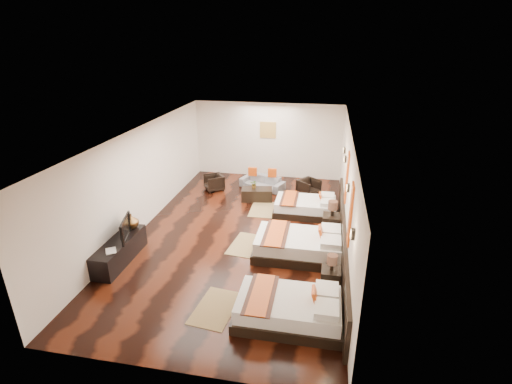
% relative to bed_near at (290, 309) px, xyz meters
% --- Properties ---
extents(floor, '(5.50, 9.50, 0.01)m').
position_rel_bed_near_xyz_m(floor, '(-1.70, 3.19, -0.26)').
color(floor, black).
rests_on(floor, ground).
extents(ceiling, '(5.50, 9.50, 0.01)m').
position_rel_bed_near_xyz_m(ceiling, '(-1.70, 3.19, 2.54)').
color(ceiling, white).
rests_on(ceiling, floor).
extents(back_wall, '(5.50, 0.01, 2.80)m').
position_rel_bed_near_xyz_m(back_wall, '(-1.70, 7.94, 1.14)').
color(back_wall, silver).
rests_on(back_wall, floor).
extents(left_wall, '(0.01, 9.50, 2.80)m').
position_rel_bed_near_xyz_m(left_wall, '(-4.45, 3.19, 1.14)').
color(left_wall, silver).
rests_on(left_wall, floor).
extents(right_wall, '(0.01, 9.50, 2.80)m').
position_rel_bed_near_xyz_m(right_wall, '(1.05, 3.19, 1.14)').
color(right_wall, silver).
rests_on(right_wall, floor).
extents(headboard_panel, '(0.08, 6.60, 0.90)m').
position_rel_bed_near_xyz_m(headboard_panel, '(1.01, 2.39, 0.19)').
color(headboard_panel, black).
rests_on(headboard_panel, floor).
extents(bed_near, '(2.01, 1.26, 0.77)m').
position_rel_bed_near_xyz_m(bed_near, '(0.00, 0.00, 0.00)').
color(bed_near, black).
rests_on(bed_near, floor).
extents(bed_mid, '(2.17, 1.36, 0.83)m').
position_rel_bed_near_xyz_m(bed_mid, '(0.00, 2.36, 0.02)').
color(bed_mid, black).
rests_on(bed_mid, floor).
extents(bed_far, '(1.87, 1.17, 0.71)m').
position_rel_bed_near_xyz_m(bed_far, '(-0.00, 4.76, -0.02)').
color(bed_far, black).
rests_on(bed_far, floor).
extents(nightstand_a, '(0.41, 0.41, 0.81)m').
position_rel_bed_near_xyz_m(nightstand_a, '(0.75, 1.16, 0.02)').
color(nightstand_a, black).
rests_on(nightstand_a, floor).
extents(nightstand_b, '(0.48, 0.48, 0.95)m').
position_rel_bed_near_xyz_m(nightstand_b, '(0.75, 3.67, 0.07)').
color(nightstand_b, black).
rests_on(nightstand_b, floor).
extents(jute_mat_near, '(0.89, 1.28, 0.01)m').
position_rel_bed_near_xyz_m(jute_mat_near, '(-1.47, 0.06, -0.26)').
color(jute_mat_near, olive).
rests_on(jute_mat_near, floor).
extents(jute_mat_mid, '(0.89, 1.28, 0.01)m').
position_rel_bed_near_xyz_m(jute_mat_mid, '(-1.39, 2.59, -0.26)').
color(jute_mat_mid, olive).
rests_on(jute_mat_mid, floor).
extents(jute_mat_far, '(0.78, 1.22, 0.01)m').
position_rel_bed_near_xyz_m(jute_mat_far, '(-1.35, 4.82, -0.26)').
color(jute_mat_far, olive).
rests_on(jute_mat_far, floor).
extents(tv_console, '(0.50, 1.80, 0.55)m').
position_rel_bed_near_xyz_m(tv_console, '(-4.20, 1.30, 0.01)').
color(tv_console, black).
rests_on(tv_console, floor).
extents(tv, '(0.36, 0.88, 0.51)m').
position_rel_bed_near_xyz_m(tv, '(-4.15, 1.45, 0.54)').
color(tv, black).
rests_on(tv, tv_console).
extents(book, '(0.35, 0.37, 0.03)m').
position_rel_bed_near_xyz_m(book, '(-4.20, 0.76, 0.30)').
color(book, black).
rests_on(book, tv_console).
extents(figurine, '(0.38, 0.38, 0.38)m').
position_rel_bed_near_xyz_m(figurine, '(-4.20, 1.97, 0.48)').
color(figurine, brown).
rests_on(figurine, tv_console).
extents(sofa, '(1.69, 1.14, 0.46)m').
position_rel_bed_near_xyz_m(sofa, '(-1.66, 6.58, -0.03)').
color(sofa, slate).
rests_on(sofa, floor).
extents(armchair_left, '(0.85, 0.84, 0.56)m').
position_rel_bed_near_xyz_m(armchair_left, '(-3.30, 6.12, 0.02)').
color(armchair_left, black).
rests_on(armchair_left, floor).
extents(armchair_right, '(0.89, 0.88, 0.58)m').
position_rel_bed_near_xyz_m(armchair_right, '(-0.01, 6.21, 0.03)').
color(armchair_right, black).
rests_on(armchair_right, floor).
extents(coffee_table, '(1.07, 0.66, 0.40)m').
position_rel_bed_near_xyz_m(coffee_table, '(-1.66, 5.53, -0.06)').
color(coffee_table, black).
rests_on(coffee_table, floor).
extents(table_plant, '(0.30, 0.28, 0.28)m').
position_rel_bed_near_xyz_m(table_plant, '(-1.76, 5.57, 0.28)').
color(table_plant, '#26561C').
rests_on(table_plant, coffee_table).
extents(orange_panel_a, '(0.04, 0.40, 1.30)m').
position_rel_bed_near_xyz_m(orange_panel_a, '(1.03, 1.29, 1.44)').
color(orange_panel_a, '#D86014').
rests_on(orange_panel_a, right_wall).
extents(orange_panel_b, '(0.04, 0.40, 1.30)m').
position_rel_bed_near_xyz_m(orange_panel_b, '(1.03, 3.49, 1.44)').
color(orange_panel_b, '#D86014').
rests_on(orange_panel_b, right_wall).
extents(sconce_near, '(0.07, 0.12, 0.18)m').
position_rel_bed_near_xyz_m(sconce_near, '(1.01, 0.19, 1.59)').
color(sconce_near, black).
rests_on(sconce_near, right_wall).
extents(sconce_mid, '(0.07, 0.12, 0.18)m').
position_rel_bed_near_xyz_m(sconce_mid, '(1.01, 2.39, 1.59)').
color(sconce_mid, black).
rests_on(sconce_mid, right_wall).
extents(sconce_far, '(0.07, 0.12, 0.18)m').
position_rel_bed_near_xyz_m(sconce_far, '(1.01, 4.59, 1.59)').
color(sconce_far, black).
rests_on(sconce_far, right_wall).
extents(sconce_lounge, '(0.07, 0.12, 0.18)m').
position_rel_bed_near_xyz_m(sconce_lounge, '(1.01, 5.49, 1.59)').
color(sconce_lounge, black).
rests_on(sconce_lounge, right_wall).
extents(gold_artwork, '(0.60, 0.04, 0.60)m').
position_rel_bed_near_xyz_m(gold_artwork, '(-1.70, 7.92, 1.54)').
color(gold_artwork, '#AD873F').
rests_on(gold_artwork, back_wall).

